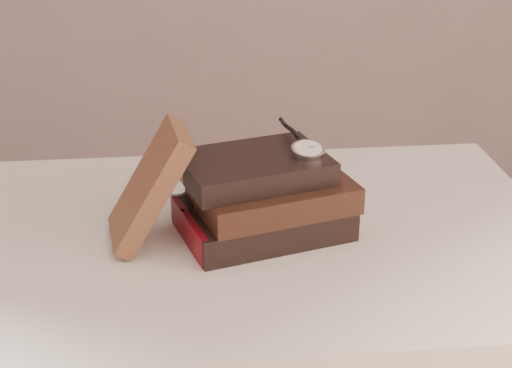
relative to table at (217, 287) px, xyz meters
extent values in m
cube|color=silver|center=(0.00, 0.00, 0.07)|extent=(1.00, 0.60, 0.04)
cube|color=white|center=(0.00, 0.00, 0.01)|extent=(0.88, 0.49, 0.08)
cylinder|color=white|center=(0.45, 0.25, -0.30)|extent=(0.05, 0.05, 0.71)
cube|color=black|center=(0.07, 0.00, 0.11)|extent=(0.26, 0.21, 0.04)
cube|color=#EEE7C3|center=(0.07, 0.00, 0.11)|extent=(0.25, 0.20, 0.03)
cube|color=gold|center=(-0.05, -0.01, 0.11)|extent=(0.01, 0.01, 0.04)
cube|color=maroon|center=(-0.04, -0.03, 0.11)|extent=(0.05, 0.14, 0.04)
cube|color=black|center=(0.08, -0.01, 0.15)|extent=(0.25, 0.20, 0.04)
cube|color=#EEE7C3|center=(0.08, -0.01, 0.15)|extent=(0.24, 0.19, 0.03)
cube|color=gold|center=(-0.02, -0.01, 0.15)|extent=(0.01, 0.01, 0.04)
cube|color=black|center=(0.06, 0.00, 0.19)|extent=(0.23, 0.19, 0.03)
cube|color=#EEE7C3|center=(0.06, 0.01, 0.19)|extent=(0.22, 0.17, 0.03)
cube|color=gold|center=(-0.04, 0.00, 0.19)|extent=(0.01, 0.01, 0.03)
cube|color=#48291B|center=(-0.09, -0.01, 0.18)|extent=(0.13, 0.13, 0.17)
cylinder|color=silver|center=(0.13, 0.00, 0.21)|extent=(0.06, 0.06, 0.02)
cylinder|color=white|center=(0.13, 0.00, 0.22)|extent=(0.05, 0.05, 0.01)
torus|color=silver|center=(0.13, 0.00, 0.22)|extent=(0.06, 0.05, 0.01)
cylinder|color=silver|center=(0.12, 0.03, 0.21)|extent=(0.01, 0.01, 0.01)
cube|color=black|center=(0.13, 0.01, 0.22)|extent=(0.00, 0.01, 0.00)
cube|color=black|center=(0.14, 0.00, 0.22)|extent=(0.01, 0.00, 0.00)
sphere|color=black|center=(0.12, 0.04, 0.22)|extent=(0.01, 0.01, 0.01)
sphere|color=black|center=(0.12, 0.05, 0.22)|extent=(0.01, 0.01, 0.01)
sphere|color=black|center=(0.12, 0.06, 0.22)|extent=(0.01, 0.01, 0.01)
sphere|color=black|center=(0.12, 0.07, 0.22)|extent=(0.01, 0.01, 0.01)
sphere|color=black|center=(0.12, 0.08, 0.22)|extent=(0.01, 0.01, 0.01)
sphere|color=black|center=(0.11, 0.09, 0.22)|extent=(0.01, 0.01, 0.01)
sphere|color=black|center=(0.11, 0.10, 0.22)|extent=(0.01, 0.01, 0.01)
sphere|color=black|center=(0.11, 0.11, 0.22)|extent=(0.01, 0.01, 0.01)
sphere|color=black|center=(0.11, 0.12, 0.22)|extent=(0.01, 0.01, 0.01)
torus|color=silver|center=(-0.05, 0.04, 0.16)|extent=(0.05, 0.03, 0.05)
torus|color=silver|center=(-0.01, 0.05, 0.16)|extent=(0.05, 0.03, 0.05)
cylinder|color=silver|center=(-0.03, 0.04, 0.16)|extent=(0.01, 0.01, 0.00)
cylinder|color=silver|center=(-0.09, 0.08, 0.15)|extent=(0.03, 0.10, 0.03)
cylinder|color=silver|center=(0.00, 0.11, 0.15)|extent=(0.03, 0.10, 0.03)
camera|label=1|loc=(-0.04, -0.98, 0.61)|focal=53.89mm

